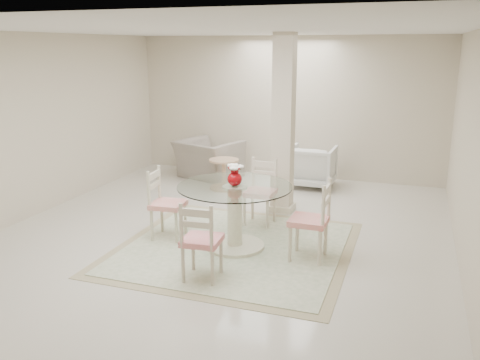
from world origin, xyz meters
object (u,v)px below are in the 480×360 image
(dining_table, at_px, (235,217))
(dining_chair_west, at_px, (163,198))
(dining_chair_south, at_px, (200,236))
(armchair_white, at_px, (312,166))
(column, at_px, (283,125))
(dining_chair_north, at_px, (261,187))
(red_vase, at_px, (235,175))
(recliner_taupe, at_px, (209,159))
(dining_chair_east, at_px, (315,215))
(side_table, at_px, (224,175))

(dining_table, xyz_separation_m, dining_chair_west, (-1.02, 0.03, 0.13))
(dining_chair_south, xyz_separation_m, armchair_white, (0.36, 4.27, -0.16))
(column, bearing_deg, dining_chair_north, -100.70)
(armchair_white, bearing_deg, column, 84.91)
(red_vase, xyz_separation_m, dining_chair_south, (-0.03, -1.01, -0.43))
(dining_chair_south, bearing_deg, dining_chair_north, -97.19)
(dining_chair_south, relative_size, recliner_taupe, 0.90)
(dining_chair_east, relative_size, dining_chair_south, 1.08)
(dining_chair_east, bearing_deg, dining_table, -91.24)
(dining_chair_south, bearing_deg, recliner_taupe, -73.67)
(recliner_taupe, bearing_deg, armchair_white, -160.60)
(red_vase, height_order, dining_chair_north, red_vase)
(dining_chair_south, bearing_deg, dining_chair_east, -142.32)
(dining_chair_west, bearing_deg, dining_chair_south, -141.83)
(column, xyz_separation_m, red_vase, (-0.17, -1.71, -0.39))
(dining_chair_east, relative_size, dining_chair_west, 1.04)
(recliner_taupe, height_order, armchair_white, armchair_white)
(dining_chair_north, height_order, dining_chair_south, dining_chair_north)
(dining_table, distance_m, dining_chair_north, 1.03)
(column, relative_size, dining_chair_north, 2.59)
(dining_chair_west, bearing_deg, red_vase, -96.91)
(column, bearing_deg, side_table, 147.23)
(dining_chair_west, bearing_deg, armchair_white, -27.75)
(dining_chair_west, distance_m, recliner_taupe, 3.30)
(dining_chair_east, xyz_separation_m, dining_chair_north, (-0.98, 1.06, -0.02))
(dining_table, height_order, red_vase, red_vase)
(dining_table, xyz_separation_m, armchair_white, (0.33, 3.26, -0.04))
(recliner_taupe, distance_m, side_table, 0.94)
(recliner_taupe, distance_m, armchair_white, 2.04)
(dining_table, bearing_deg, armchair_white, 84.23)
(column, distance_m, dining_chair_south, 2.85)
(dining_chair_north, xyz_separation_m, recliner_taupe, (-1.75, 2.23, -0.18))
(dining_table, height_order, recliner_taupe, dining_table)
(dining_chair_east, bearing_deg, column, -153.07)
(dining_chair_east, bearing_deg, dining_chair_west, -91.04)
(dining_chair_east, height_order, dining_chair_west, dining_chair_east)
(column, height_order, dining_table, column)
(dining_chair_east, xyz_separation_m, side_table, (-2.14, 2.57, -0.32))
(recliner_taupe, bearing_deg, dining_chair_east, 148.88)
(column, relative_size, dining_chair_east, 2.48)
(side_table, bearing_deg, dining_chair_east, -50.29)
(side_table, bearing_deg, column, -32.77)
(dining_chair_north, bearing_deg, column, 81.15)
(dining_table, xyz_separation_m, dining_chair_north, (0.04, 1.02, 0.13))
(armchair_white, bearing_deg, dining_chair_west, 68.09)
(column, xyz_separation_m, dining_chair_north, (-0.13, -0.69, -0.80))
(column, xyz_separation_m, side_table, (-1.29, 0.83, -1.09))
(column, relative_size, dining_table, 1.89)
(column, height_order, side_table, column)
(red_vase, distance_m, armchair_white, 3.32)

